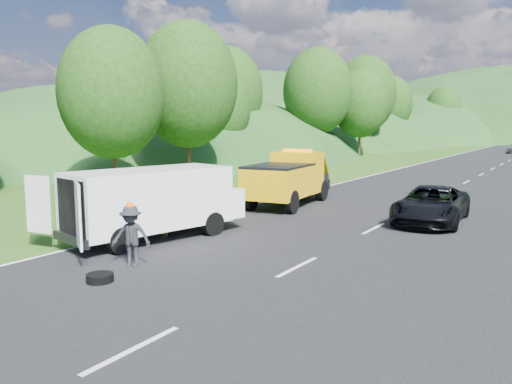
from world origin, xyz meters
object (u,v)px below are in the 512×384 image
Objects in this scene: tow_truck at (289,178)px; suitcase at (133,217)px; child at (164,237)px; worker at (132,267)px; spare_tire at (100,282)px; woman at (180,222)px; passing_suv at (431,223)px; white_van at (155,200)px.

tow_truck reaches higher than suitcase.
suitcase reaches higher than child.
worker is 5.89m from suitcase.
child is at bearing -99.16° from tow_truck.
tow_truck is 6.10× the size of child.
child is 5.07m from spare_tire.
woman is at bearing 159.00° from child.
worker reaches higher than passing_suv.
suitcase is (-2.69, -7.48, -1.00)m from tow_truck.
passing_suv is (8.49, 5.26, 0.00)m from woman.
worker is at bearing -20.88° from child.
woman is at bearing 53.40° from suitcase.
white_van is 4.26× the size of worker.
tow_truck is 11.72m from worker.
passing_suv is at bearing 67.78° from spare_tire.
tow_truck is 10.64× the size of suitcase.
child reaches higher than spare_tire.
white_van reaches higher than suitcase.
child is at bearing 93.76° from worker.
spare_tire is (4.60, -5.45, -0.30)m from suitcase.
woman is at bearing -112.23° from tow_truck.
suitcase is at bearing -148.60° from passing_suv.
worker is 12.04m from passing_suv.
worker is 0.33× the size of passing_suv.
tow_truck is 1.25× the size of passing_suv.
spare_tire is at bearing -139.50° from woman.
child is 1.75× the size of suitcase.
suitcase is at bearing 130.13° from spare_tire.
suitcase is (-2.42, 0.87, 0.30)m from child.
woman is 1.54× the size of child.
spare_tire is (2.18, -4.58, 0.00)m from child.
tow_truck is at bearing 71.63° from worker.
woman is 7.76m from spare_tire.
white_van is 1.41m from child.
tow_truck is 13.14m from spare_tire.
suitcase is (-1.09, -1.46, 0.30)m from woman.
spare_tire is at bearing -50.23° from white_van.
suitcase is (-2.40, 1.26, -1.06)m from white_van.
spare_tire is (1.91, -12.93, -1.30)m from tow_truck.
spare_tire is (3.51, -6.92, 0.00)m from woman.
child is 0.62× the size of worker.
child is at bearing -136.71° from woman.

